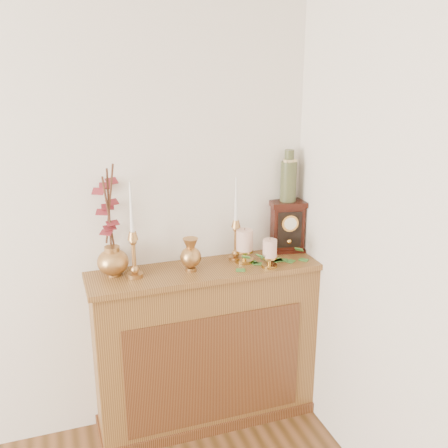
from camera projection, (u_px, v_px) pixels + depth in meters
name	position (u px, v px, depth m)	size (l,w,h in m)	color
console_shelf	(207.00, 350.00, 2.89)	(1.24, 0.34, 0.93)	olive
candlestick_left	(133.00, 247.00, 2.58)	(0.08, 0.08, 0.49)	#BB884A
candlestick_center	(236.00, 234.00, 2.81)	(0.08, 0.08, 0.46)	#BB884A
bud_vase	(191.00, 255.00, 2.68)	(0.11, 0.11, 0.18)	#BB884A
ginger_jar	(109.00, 224.00, 2.60)	(0.24, 0.25, 0.58)	#BB884A
pillar_candle_left	(245.00, 244.00, 2.79)	(0.10, 0.10, 0.19)	#BF9342
pillar_candle_right	(270.00, 252.00, 2.73)	(0.08, 0.08, 0.16)	#BF9342
ivy_garland	(274.00, 260.00, 2.81)	(0.45, 0.18, 0.08)	#3A752C
mantel_clock	(287.00, 226.00, 2.95)	(0.21, 0.17, 0.29)	#330E0A
ceramic_vase	(288.00, 178.00, 2.87)	(0.09, 0.09, 0.28)	#1A352B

